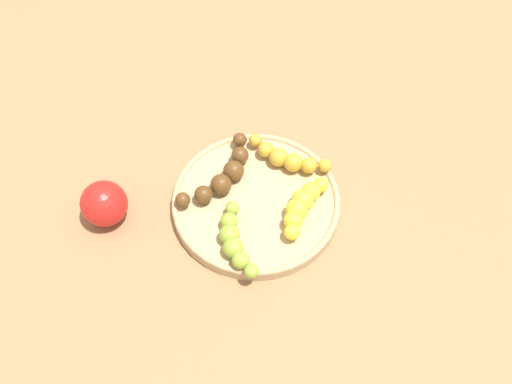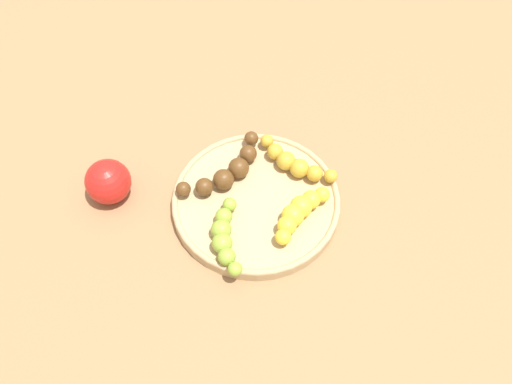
{
  "view_description": "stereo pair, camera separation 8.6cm",
  "coord_description": "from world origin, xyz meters",
  "px_view_note": "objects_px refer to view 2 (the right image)",
  "views": [
    {
      "loc": [
        0.27,
        -0.4,
        0.75
      ],
      "look_at": [
        0.0,
        0.0,
        0.04
      ],
      "focal_mm": 39.1,
      "sensor_mm": 36.0,
      "label": 1
    },
    {
      "loc": [
        0.34,
        -0.35,
        0.75
      ],
      "look_at": [
        0.0,
        0.0,
        0.04
      ],
      "focal_mm": 39.1,
      "sensor_mm": 36.0,
      "label": 2
    }
  ],
  "objects_px": {
    "fruit_bowl": "(256,201)",
    "banana_spotted": "(294,163)",
    "banana_overripe": "(228,171)",
    "apple_red": "(108,182)",
    "banana_yellow": "(299,212)",
    "banana_green": "(225,236)"
  },
  "relations": [
    {
      "from": "apple_red",
      "to": "banana_yellow",
      "type": "bearing_deg",
      "value": 33.34
    },
    {
      "from": "banana_yellow",
      "to": "banana_green",
      "type": "bearing_deg",
      "value": 59.68
    },
    {
      "from": "fruit_bowl",
      "to": "banana_yellow",
      "type": "xyz_separation_m",
      "value": [
        0.07,
        0.02,
        0.02
      ]
    },
    {
      "from": "banana_spotted",
      "to": "apple_red",
      "type": "height_order",
      "value": "apple_red"
    },
    {
      "from": "banana_spotted",
      "to": "banana_overripe",
      "type": "height_order",
      "value": "banana_overripe"
    },
    {
      "from": "fruit_bowl",
      "to": "banana_overripe",
      "type": "distance_m",
      "value": 0.07
    },
    {
      "from": "banana_yellow",
      "to": "banana_spotted",
      "type": "bearing_deg",
      "value": -48.46
    },
    {
      "from": "fruit_bowl",
      "to": "banana_yellow",
      "type": "relative_size",
      "value": 2.19
    },
    {
      "from": "banana_green",
      "to": "apple_red",
      "type": "relative_size",
      "value": 1.46
    },
    {
      "from": "fruit_bowl",
      "to": "apple_red",
      "type": "height_order",
      "value": "apple_red"
    },
    {
      "from": "fruit_bowl",
      "to": "apple_red",
      "type": "bearing_deg",
      "value": -140.95
    },
    {
      "from": "banana_spotted",
      "to": "banana_overripe",
      "type": "relative_size",
      "value": 0.84
    },
    {
      "from": "banana_overripe",
      "to": "apple_red",
      "type": "distance_m",
      "value": 0.19
    },
    {
      "from": "banana_yellow",
      "to": "banana_overripe",
      "type": "xyz_separation_m",
      "value": [
        -0.13,
        -0.02,
        -0.0
      ]
    },
    {
      "from": "fruit_bowl",
      "to": "banana_spotted",
      "type": "height_order",
      "value": "banana_spotted"
    },
    {
      "from": "banana_overripe",
      "to": "banana_green",
      "type": "xyz_separation_m",
      "value": [
        0.08,
        -0.09,
        -0.0
      ]
    },
    {
      "from": "fruit_bowl",
      "to": "apple_red",
      "type": "xyz_separation_m",
      "value": [
        -0.18,
        -0.15,
        0.02
      ]
    },
    {
      "from": "banana_overripe",
      "to": "apple_red",
      "type": "height_order",
      "value": "apple_red"
    },
    {
      "from": "banana_yellow",
      "to": "banana_green",
      "type": "xyz_separation_m",
      "value": [
        -0.05,
        -0.11,
        -0.0
      ]
    },
    {
      "from": "banana_spotted",
      "to": "fruit_bowl",
      "type": "bearing_deg",
      "value": -10.46
    },
    {
      "from": "fruit_bowl",
      "to": "banana_overripe",
      "type": "relative_size",
      "value": 1.56
    },
    {
      "from": "banana_green",
      "to": "banana_yellow",
      "type": "bearing_deg",
      "value": -165.5
    }
  ]
}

